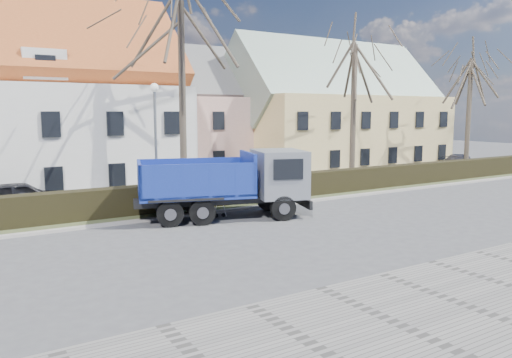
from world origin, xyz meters
TOP-DOWN VIEW (x-y plane):
  - ground at (0.00, 0.00)m, footprint 120.00×120.00m
  - sidewalk_near at (0.00, -8.50)m, footprint 80.00×5.00m
  - curb_far at (0.00, 4.60)m, footprint 80.00×0.30m
  - grass_strip at (0.00, 6.20)m, footprint 80.00×3.00m
  - hedge at (0.00, 6.00)m, footprint 60.00×0.90m
  - building_pink at (4.00, 20.00)m, footprint 10.80×8.80m
  - building_yellow at (16.00, 17.00)m, footprint 18.80×10.80m
  - tree_1 at (-2.00, 8.50)m, footprint 9.20×9.20m
  - tree_2 at (10.00, 8.50)m, footprint 8.00×8.00m
  - tree_3 at (22.00, 8.50)m, footprint 7.60×7.60m
  - dump_truck at (-2.55, 3.50)m, footprint 8.28×5.06m
  - streetlight at (-4.08, 7.00)m, footprint 0.48×0.48m
  - cart_frame at (-2.60, 3.72)m, footprint 0.85×0.59m
  - parked_car_a at (-9.80, 9.99)m, footprint 4.27×1.79m
  - parked_car_b at (23.18, 9.90)m, footprint 4.85×3.27m

SIDE VIEW (x-z plane):
  - ground at x=0.00m, z-range 0.00..0.00m
  - sidewalk_near at x=0.00m, z-range 0.00..0.08m
  - grass_strip at x=0.00m, z-range 0.00..0.10m
  - curb_far at x=0.00m, z-range 0.00..0.12m
  - cart_frame at x=-2.60m, z-range 0.00..0.71m
  - hedge at x=0.00m, z-range 0.00..1.30m
  - parked_car_b at x=23.18m, z-range 0.00..1.31m
  - parked_car_a at x=-9.80m, z-range 0.00..1.44m
  - dump_truck at x=-2.55m, z-range 0.00..3.11m
  - streetlight at x=-4.08m, z-range 0.00..6.16m
  - building_pink at x=4.00m, z-range 0.00..8.00m
  - building_yellow at x=16.00m, z-range 0.00..8.50m
  - tree_3 at x=22.00m, z-range 0.00..10.45m
  - tree_2 at x=10.00m, z-range 0.00..11.00m
  - tree_1 at x=-2.00m, z-range 0.00..12.65m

